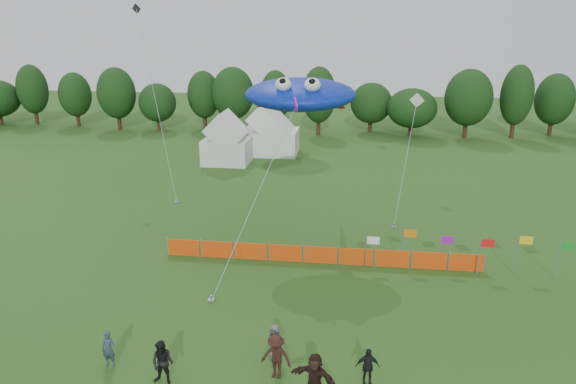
# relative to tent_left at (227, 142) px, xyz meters

# --- Properties ---
(ground) EXTENTS (160.00, 160.00, 0.00)m
(ground) POSITION_rel_tent_left_xyz_m (8.90, -30.07, -1.97)
(ground) COLOR #234C16
(ground) RESTS_ON ground
(treeline) EXTENTS (104.57, 8.78, 8.36)m
(treeline) POSITION_rel_tent_left_xyz_m (10.50, 14.85, 2.21)
(treeline) COLOR #382314
(treeline) RESTS_ON ground
(tent_left) EXTENTS (4.42, 4.42, 3.90)m
(tent_left) POSITION_rel_tent_left_xyz_m (0.00, 0.00, 0.00)
(tent_left) COLOR silver
(tent_left) RESTS_ON ground
(tent_right) EXTENTS (5.68, 4.55, 4.01)m
(tent_right) POSITION_rel_tent_left_xyz_m (3.59, 4.10, 0.05)
(tent_right) COLOR white
(tent_right) RESTS_ON ground
(barrier_fence) EXTENTS (17.90, 0.06, 1.00)m
(barrier_fence) POSITION_rel_tent_left_xyz_m (10.37, -21.01, -1.47)
(barrier_fence) COLOR #D4430B
(barrier_fence) RESTS_ON ground
(flag_row) EXTENTS (10.73, 0.61, 2.25)m
(flag_row) POSITION_rel_tent_left_xyz_m (18.12, -21.13, -0.55)
(flag_row) COLOR gray
(flag_row) RESTS_ON ground
(spectator_a) EXTENTS (0.57, 0.39, 1.54)m
(spectator_a) POSITION_rel_tent_left_xyz_m (2.65, -31.21, -1.20)
(spectator_a) COLOR #2D3D4B
(spectator_a) RESTS_ON ground
(spectator_b) EXTENTS (0.93, 0.76, 1.79)m
(spectator_b) POSITION_rel_tent_left_xyz_m (5.14, -31.94, -1.08)
(spectator_b) COLOR black
(spectator_b) RESTS_ON ground
(spectator_c) EXTENTS (1.28, 0.88, 1.83)m
(spectator_c) POSITION_rel_tent_left_xyz_m (9.31, -31.08, -1.06)
(spectator_c) COLOR black
(spectator_c) RESTS_ON ground
(spectator_d) EXTENTS (0.93, 0.45, 1.53)m
(spectator_d) POSITION_rel_tent_left_xyz_m (12.76, -31.04, -1.21)
(spectator_d) COLOR black
(spectator_d) RESTS_ON ground
(spectator_e) EXTENTS (0.85, 0.68, 1.52)m
(spectator_e) POSITION_rel_tent_left_xyz_m (9.09, -29.92, -1.21)
(spectator_e) COLOR #55555A
(spectator_e) RESTS_ON ground
(spectator_f) EXTENTS (1.81, 1.11, 1.86)m
(spectator_f) POSITION_rel_tent_left_xyz_m (10.85, -32.09, -1.04)
(spectator_f) COLOR black
(spectator_f) RESTS_ON ground
(stingray_kite) EXTENTS (7.00, 17.17, 10.19)m
(stingray_kite) POSITION_rel_tent_left_xyz_m (8.84, -17.01, 7.03)
(stingray_kite) COLOR #0E2CCB
(stingray_kite) RESTS_ON ground
(small_kite_white) EXTENTS (2.78, 9.95, 7.70)m
(small_kite_white) POSITION_rel_tent_left_xyz_m (16.33, -8.31, 3.02)
(small_kite_white) COLOR white
(small_kite_white) RESTS_ON ground
(small_kite_dark) EXTENTS (5.14, 6.80, 14.46)m
(small_kite_dark) POSITION_rel_tent_left_xyz_m (-3.70, -8.36, 6.02)
(small_kite_dark) COLOR black
(small_kite_dark) RESTS_ON ground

